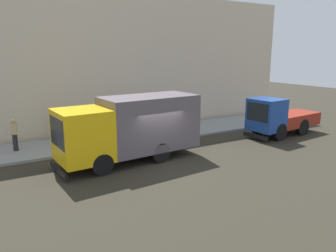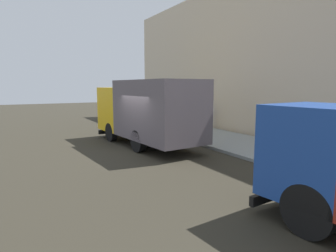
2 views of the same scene
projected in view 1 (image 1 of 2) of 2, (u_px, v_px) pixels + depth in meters
ground at (159, 161)px, 16.20m from camera, size 80.00×80.00×0.00m
sidewalk at (122, 138)px, 20.34m from camera, size 3.80×30.00×0.14m
building_facade at (106, 63)px, 21.36m from camera, size 0.50×30.00×9.27m
large_utility_truck at (131, 126)px, 15.95m from camera, size 2.94×7.32×3.20m
small_flatbed_truck at (279, 118)px, 20.98m from camera, size 2.40×5.75×2.54m
pedestrian_walking at (54, 126)px, 19.50m from camera, size 0.51×0.51×1.64m
pedestrian_standing at (14, 134)px, 17.31m from camera, size 0.39×0.39×1.79m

